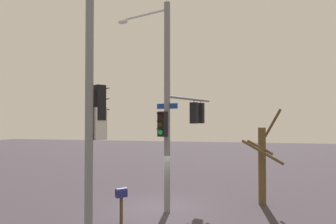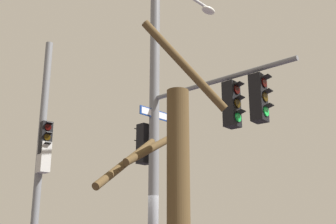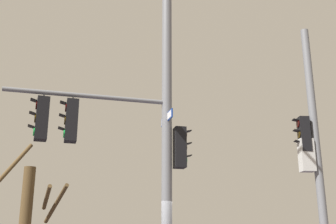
{
  "view_description": "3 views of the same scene",
  "coord_description": "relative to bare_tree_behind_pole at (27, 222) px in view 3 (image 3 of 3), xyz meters",
  "views": [
    {
      "loc": [
        -13.34,
        -2.97,
        4.16
      ],
      "look_at": [
        -0.32,
        -0.42,
        4.46
      ],
      "focal_mm": 31.64,
      "sensor_mm": 36.0,
      "label": 1
    },
    {
      "loc": [
        3.82,
        -11.18,
        1.34
      ],
      "look_at": [
        -0.14,
        0.21,
        4.92
      ],
      "focal_mm": 47.01,
      "sensor_mm": 36.0,
      "label": 2
    },
    {
      "loc": [
        6.42,
        8.32,
        1.62
      ],
      "look_at": [
        -0.74,
        -0.85,
        5.07
      ],
      "focal_mm": 45.09,
      "sensor_mm": 36.0,
      "label": 3
    }
  ],
  "objects": [
    {
      "name": "main_signal_pole_assembly",
      "position": [
        -1.36,
        4.19,
        2.8
      ],
      "size": [
        4.61,
        4.49,
        9.42
      ],
      "rotation": [
        0.0,
        0.0,
        5.89
      ],
      "color": "slate",
      "rests_on": "ground"
    },
    {
      "name": "secondary_pole_assembly",
      "position": [
        -6.57,
        5.76,
        2.14
      ],
      "size": [
        0.74,
        0.58,
        8.24
      ],
      "rotation": [
        0.0,
        0.0,
        5.71
      ],
      "color": "slate",
      "rests_on": "ground"
    },
    {
      "name": "bare_tree_behind_pole",
      "position": [
        0.0,
        0.0,
        0.0
      ],
      "size": [
        1.95,
        1.92,
        4.64
      ],
      "color": "brown",
      "rests_on": "ground"
    }
  ]
}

